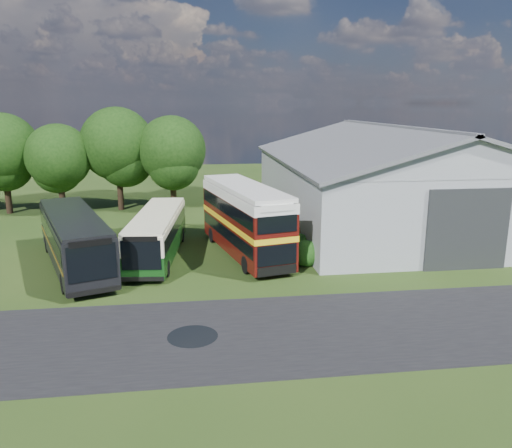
{
  "coord_description": "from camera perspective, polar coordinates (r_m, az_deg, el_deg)",
  "views": [
    {
      "loc": [
        -1.39,
        -23.08,
        9.87
      ],
      "look_at": [
        2.74,
        8.0,
        2.27
      ],
      "focal_mm": 35.0,
      "sensor_mm": 36.0,
      "label": 1
    }
  ],
  "objects": [
    {
      "name": "shrub_back",
      "position": [
        35.22,
        4.19,
        -2.68
      ],
      "size": [
        1.8,
        1.8,
        1.8
      ],
      "primitive_type": "sphere",
      "color": "#194714",
      "rests_on": "ground"
    },
    {
      "name": "tree_mid",
      "position": [
        48.48,
        -15.58,
        8.77
      ],
      "size": [
        6.8,
        6.8,
        9.6
      ],
      "color": "black",
      "rests_on": "ground"
    },
    {
      "name": "tree_right_a",
      "position": [
        47.1,
        -9.61,
        8.34
      ],
      "size": [
        6.26,
        6.26,
        8.83
      ],
      "color": "black",
      "rests_on": "ground"
    },
    {
      "name": "bus_green_single",
      "position": [
        33.1,
        -11.22,
        -1.12
      ],
      "size": [
        3.6,
        11.04,
        2.99
      ],
      "rotation": [
        0.0,
        0.0,
        -0.1
      ],
      "color": "black",
      "rests_on": "ground"
    },
    {
      "name": "ground",
      "position": [
        25.14,
        -3.85,
        -9.52
      ],
      "size": [
        120.0,
        120.0,
        0.0
      ],
      "primitive_type": "plane",
      "color": "#1F3811",
      "rests_on": "ground"
    },
    {
      "name": "tree_left_b",
      "position": [
        48.23,
        -21.64,
        7.18
      ],
      "size": [
        5.78,
        5.78,
        8.16
      ],
      "color": "black",
      "rests_on": "ground"
    },
    {
      "name": "shrub_mid",
      "position": [
        33.35,
        4.88,
        -3.64
      ],
      "size": [
        1.6,
        1.6,
        1.6
      ],
      "primitive_type": "sphere",
      "color": "#194714",
      "rests_on": "ground"
    },
    {
      "name": "tree_left_a",
      "position": [
        50.56,
        -26.98,
        7.63
      ],
      "size": [
        6.46,
        6.46,
        9.12
      ],
      "color": "black",
      "rests_on": "ground"
    },
    {
      "name": "bus_dark_single",
      "position": [
        32.4,
        -20.02,
        -1.65
      ],
      "size": [
        6.82,
        12.43,
        3.36
      ],
      "rotation": [
        0.0,
        0.0,
        0.35
      ],
      "color": "black",
      "rests_on": "ground"
    },
    {
      "name": "bus_maroon_double",
      "position": [
        32.94,
        -1.26,
        0.41
      ],
      "size": [
        5.18,
        11.27,
        4.69
      ],
      "rotation": [
        0.0,
        0.0,
        0.23
      ],
      "color": "black",
      "rests_on": "ground"
    },
    {
      "name": "puddle",
      "position": [
        22.38,
        -7.25,
        -12.66
      ],
      "size": [
        2.2,
        2.2,
        0.01
      ],
      "primitive_type": "cylinder",
      "color": "black",
      "rests_on": "ground"
    },
    {
      "name": "shrub_front",
      "position": [
        31.5,
        5.66,
        -4.7
      ],
      "size": [
        1.7,
        1.7,
        1.7
      ],
      "primitive_type": "sphere",
      "color": "#194714",
      "rests_on": "ground"
    },
    {
      "name": "asphalt_road",
      "position": [
        22.8,
        4.38,
        -12.06
      ],
      "size": [
        60.0,
        8.0,
        0.02
      ],
      "primitive_type": "cube",
      "color": "black",
      "rests_on": "ground"
    },
    {
      "name": "storage_shed",
      "position": [
        42.75,
        15.12,
        5.49
      ],
      "size": [
        18.8,
        24.8,
        8.15
      ],
      "color": "gray",
      "rests_on": "ground"
    }
  ]
}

